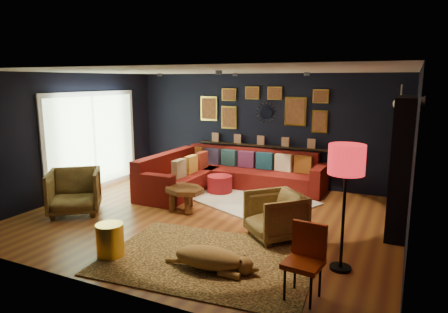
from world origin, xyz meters
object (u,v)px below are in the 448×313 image
at_px(armchair_right, 276,213).
at_px(floor_lamp, 346,165).
at_px(gold_stool, 110,240).
at_px(pouf, 220,184).
at_px(coffee_table, 184,192).
at_px(dog, 208,254).
at_px(armchair_left, 74,190).
at_px(orange_chair, 306,255).
at_px(sectional, 222,175).

height_order(armchair_right, floor_lamp, floor_lamp).
bearing_deg(armchair_right, gold_stool, -94.95).
height_order(pouf, armchair_right, armchair_right).
bearing_deg(coffee_table, dog, -51.48).
height_order(armchair_left, orange_chair, armchair_left).
height_order(pouf, floor_lamp, floor_lamp).
bearing_deg(orange_chair, armchair_left, 173.66).
distance_m(pouf, armchair_right, 2.68).
bearing_deg(pouf, armchair_left, -128.09).
distance_m(pouf, armchair_left, 3.01).
bearing_deg(pouf, orange_chair, -51.15).
bearing_deg(floor_lamp, armchair_right, 149.56).
height_order(pouf, dog, dog).
distance_m(coffee_table, armchair_left, 2.03).
xyz_separation_m(pouf, armchair_left, (-1.85, -2.36, 0.24)).
relative_size(coffee_table, orange_chair, 1.23).
bearing_deg(dog, floor_lamp, 22.10).
xyz_separation_m(armchair_left, dog, (3.29, -0.94, -0.24)).
bearing_deg(pouf, coffee_table, -92.68).
bearing_deg(dog, pouf, 110.03).
bearing_deg(orange_chair, floor_lamp, 79.22).
bearing_deg(gold_stool, armchair_left, 147.75).
relative_size(sectional, floor_lamp, 2.04).
bearing_deg(armchair_left, sectional, 18.86).
relative_size(armchair_left, orange_chair, 1.06).
distance_m(coffee_table, dog, 2.43).
distance_m(armchair_right, dog, 1.49).
bearing_deg(sectional, orange_chair, -52.51).
xyz_separation_m(coffee_table, armchair_right, (1.96, -0.48, 0.02)).
distance_m(armchair_left, floor_lamp, 4.96).
relative_size(gold_stool, dog, 0.37).
distance_m(gold_stool, floor_lamp, 3.37).
relative_size(pouf, gold_stool, 1.14).
bearing_deg(floor_lamp, pouf, 139.75).
relative_size(armchair_left, dog, 0.71).
relative_size(armchair_right, floor_lamp, 0.48).
xyz_separation_m(gold_stool, dog, (1.43, 0.24, -0.02)).
xyz_separation_m(gold_stool, orange_chair, (2.73, 0.13, 0.27)).
relative_size(pouf, armchair_left, 0.60).
height_order(coffee_table, floor_lamp, floor_lamp).
height_order(gold_stool, floor_lamp, floor_lamp).
bearing_deg(pouf, floor_lamp, -40.25).
relative_size(gold_stool, floor_lamp, 0.29).
bearing_deg(dog, coffee_table, 124.95).
height_order(floor_lamp, dog, floor_lamp).
distance_m(armchair_right, floor_lamp, 1.64).
bearing_deg(orange_chair, sectional, 133.93).
bearing_deg(floor_lamp, orange_chair, -107.22).
height_order(sectional, pouf, sectional).
distance_m(coffee_table, orange_chair, 3.45).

